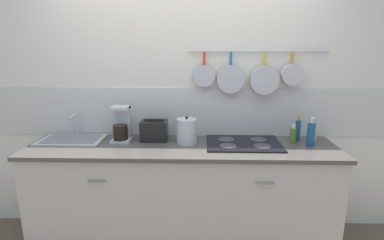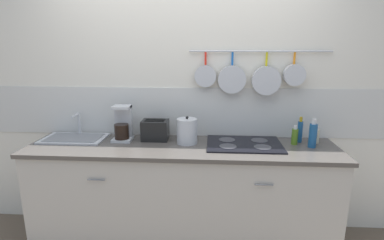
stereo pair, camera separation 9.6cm
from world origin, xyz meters
name	(u,v)px [view 2 (the right image)]	position (x,y,z in m)	size (l,w,h in m)	color
ground_plane	(183,240)	(0.00, 0.00, 0.00)	(12.00, 12.00, 0.00)	brown
wall_back	(186,98)	(0.01, 0.35, 1.28)	(7.20, 0.16, 2.60)	silver
cabinet_base	(183,197)	(0.00, 0.00, 0.44)	(2.60, 0.60, 0.89)	#B7B2A8
countertop	(182,148)	(0.00, 0.00, 0.90)	(2.64, 0.62, 0.03)	#4C4742
sink_basin	(75,137)	(-1.00, 0.13, 0.94)	(0.56, 0.34, 0.22)	#B7BABF
coffee_maker	(123,126)	(-0.55, 0.14, 1.05)	(0.17, 0.18, 0.31)	#B7BABF
toaster	(155,130)	(-0.26, 0.16, 1.01)	(0.25, 0.17, 0.18)	black
kettle	(187,131)	(0.04, 0.08, 1.03)	(0.18, 0.18, 0.24)	#B7BABF
cooktop	(244,144)	(0.53, 0.07, 0.93)	(0.64, 0.46, 0.01)	black
bottle_cooking_wine	(295,136)	(0.96, 0.11, 1.00)	(0.05, 0.05, 0.17)	#4C721E
bottle_hot_sauce	(300,131)	(1.03, 0.17, 1.02)	(0.04, 0.04, 0.23)	navy
bottle_vinegar	(313,135)	(1.09, 0.04, 1.03)	(0.07, 0.07, 0.24)	navy
bottle_olive_oil	(316,136)	(1.16, 0.16, 0.99)	(0.05, 0.05, 0.15)	#BFB799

